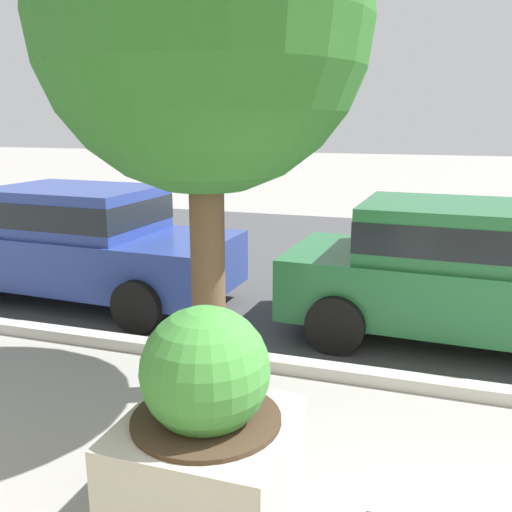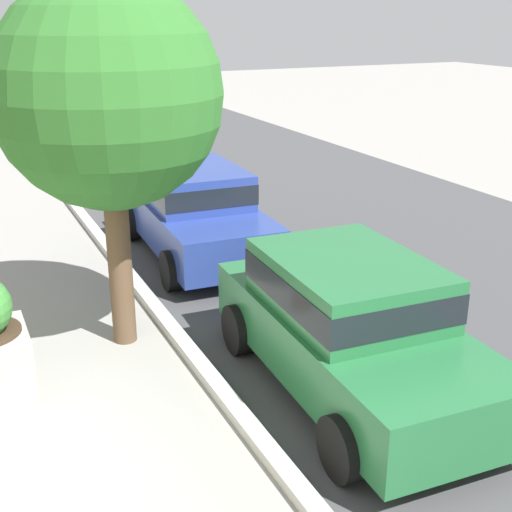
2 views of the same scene
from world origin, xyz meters
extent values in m
cube|color=#B2AFA8|center=(0.00, 2.90, 0.06)|extent=(60.00, 0.20, 0.12)
cylinder|color=brown|center=(-2.37, 2.28, 1.12)|extent=(0.30, 0.30, 2.24)
sphere|color=#2D6B28|center=(-2.37, 2.28, 3.19)|extent=(2.73, 2.73, 2.73)
cube|color=navy|center=(-5.03, 4.29, 0.61)|extent=(4.17, 1.88, 0.70)
cube|color=navy|center=(-5.18, 4.30, 1.26)|extent=(2.20, 1.66, 0.60)
cube|color=black|center=(-5.18, 4.30, 1.26)|extent=(2.21, 1.67, 0.33)
cylinder|color=black|center=(-3.66, 5.08, 0.32)|extent=(0.65, 0.25, 0.64)
cylinder|color=black|center=(-3.74, 3.38, 0.32)|extent=(0.65, 0.25, 0.64)
cylinder|color=black|center=(-6.32, 5.20, 0.32)|extent=(0.65, 0.25, 0.64)
cylinder|color=black|center=(-6.40, 3.50, 0.32)|extent=(0.65, 0.25, 0.64)
cube|color=#236638|center=(-0.05, 4.29, 0.61)|extent=(4.17, 1.88, 0.70)
cube|color=#236638|center=(-0.20, 4.30, 1.26)|extent=(2.20, 1.66, 0.60)
cube|color=black|center=(-0.20, 4.30, 1.26)|extent=(2.21, 1.67, 0.33)
cylinder|color=black|center=(1.32, 5.08, 0.32)|extent=(0.65, 0.25, 0.64)
cylinder|color=black|center=(1.24, 3.38, 0.32)|extent=(0.65, 0.25, 0.64)
cylinder|color=black|center=(-1.35, 5.20, 0.32)|extent=(0.65, 0.25, 0.64)
cylinder|color=black|center=(-1.42, 3.50, 0.32)|extent=(0.65, 0.25, 0.64)
camera|label=1|loc=(-0.49, -2.10, 2.45)|focal=39.16mm
camera|label=2|loc=(5.68, 0.43, 4.12)|focal=47.68mm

